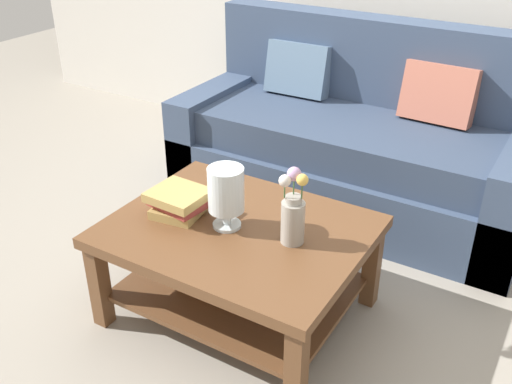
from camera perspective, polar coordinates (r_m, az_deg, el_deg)
The scene contains 6 objects.
ground_plane at distance 3.07m, azimuth 0.87°, elevation -7.13°, with size 10.00×10.00×0.00m, color gray.
couch at distance 3.56m, azimuth 9.58°, elevation 4.53°, with size 2.07×0.90×1.06m.
coffee_table at distance 2.58m, azimuth -1.78°, elevation -5.79°, with size 1.09×0.86×0.47m.
book_stack_main at distance 2.60m, azimuth -7.50°, elevation -0.93°, with size 0.26×0.24×0.12m.
glass_hurricane_vase at distance 2.43m, azimuth -2.95°, elevation 0.01°, with size 0.15×0.15×0.28m.
flower_pitcher at distance 2.35m, azimuth 3.63°, elevation -2.06°, with size 0.11×0.10×0.33m.
Camera 1 is at (1.24, -2.15, 1.81)m, focal length 40.98 mm.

